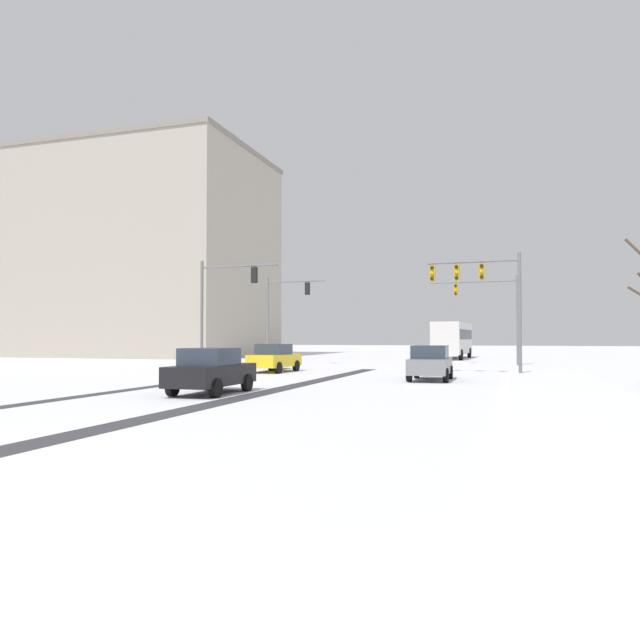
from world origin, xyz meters
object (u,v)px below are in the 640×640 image
at_px(traffic_signal_near_right, 482,286).
at_px(traffic_signal_far_left, 283,306).
at_px(traffic_signal_far_right, 492,304).
at_px(office_building_far_left_block, 131,257).
at_px(car_yellow_cab_lead, 274,358).
at_px(bus_oncoming, 453,338).
at_px(car_grey_second, 430,363).
at_px(traffic_signal_near_left, 222,297).
at_px(car_black_third, 211,371).

height_order(traffic_signal_near_right, traffic_signal_far_left, same).
xyz_separation_m(traffic_signal_far_right, traffic_signal_far_left, (-14.80, -4.11, -0.11)).
relative_size(traffic_signal_far_right, office_building_far_left_block, 0.23).
relative_size(car_yellow_cab_lead, bus_oncoming, 0.38).
relative_size(traffic_signal_near_right, car_grey_second, 1.57).
relative_size(traffic_signal_far_right, car_yellow_cab_lead, 1.56).
relative_size(car_yellow_cab_lead, car_grey_second, 1.01).
height_order(traffic_signal_far_left, office_building_far_left_block, office_building_far_left_block).
distance_m(traffic_signal_near_left, office_building_far_left_block, 35.42).
relative_size(car_grey_second, car_black_third, 1.00).
bearing_deg(bus_oncoming, traffic_signal_far_left, -123.09).
height_order(traffic_signal_near_left, office_building_far_left_block, office_building_far_left_block).
xyz_separation_m(car_black_third, office_building_far_left_block, (-29.86, 37.56, 10.08)).
xyz_separation_m(car_black_third, bus_oncoming, (4.85, 38.86, 1.18)).
relative_size(traffic_signal_near_right, traffic_signal_near_left, 1.00).
bearing_deg(traffic_signal_near_left, bus_oncoming, 67.97).
height_order(traffic_signal_far_left, bus_oncoming, traffic_signal_far_left).
xyz_separation_m(traffic_signal_far_left, car_grey_second, (12.49, -13.18, -3.52)).
bearing_deg(car_grey_second, car_yellow_cab_lead, 156.88).
relative_size(traffic_signal_far_left, traffic_signal_near_left, 1.00).
height_order(traffic_signal_far_left, car_black_third, traffic_signal_far_left).
relative_size(traffic_signal_far_right, traffic_signal_far_left, 1.00).
relative_size(traffic_signal_near_left, car_black_third, 1.57).
bearing_deg(traffic_signal_near_left, car_grey_second, -14.56).
relative_size(traffic_signal_near_right, car_black_third, 1.57).
bearing_deg(car_yellow_cab_lead, car_grey_second, -23.12).
bearing_deg(office_building_far_left_block, bus_oncoming, 2.15).
bearing_deg(traffic_signal_far_left, bus_oncoming, 56.91).
height_order(traffic_signal_far_right, car_yellow_cab_lead, traffic_signal_far_right).
bearing_deg(traffic_signal_far_left, traffic_signal_near_right, -28.47).
height_order(car_yellow_cab_lead, car_black_third, same).
relative_size(bus_oncoming, office_building_far_left_block, 0.39).
relative_size(traffic_signal_far_right, traffic_signal_near_right, 1.00).
bearing_deg(traffic_signal_near_left, car_yellow_cab_lead, 14.89).
xyz_separation_m(traffic_signal_near_right, car_yellow_cab_lead, (-11.54, -1.23, -3.94)).
bearing_deg(car_yellow_cab_lead, bus_oncoming, 73.26).
xyz_separation_m(traffic_signal_near_right, bus_oncoming, (-3.80, 24.51, -2.76)).
height_order(car_black_third, office_building_far_left_block, office_building_far_left_block).
xyz_separation_m(traffic_signal_far_left, bus_oncoming, (10.81, 16.59, -2.34)).
bearing_deg(office_building_far_left_block, traffic_signal_near_left, -46.49).
relative_size(traffic_signal_far_left, car_grey_second, 1.57).
height_order(traffic_signal_near_right, traffic_signal_near_left, same).
distance_m(car_yellow_cab_lead, car_grey_second, 10.24).
distance_m(traffic_signal_near_right, bus_oncoming, 24.96).
bearing_deg(car_grey_second, traffic_signal_near_left, 165.44).
distance_m(traffic_signal_near_left, car_black_third, 14.11).
bearing_deg(car_black_third, traffic_signal_near_right, 58.93).
relative_size(traffic_signal_near_left, office_building_far_left_block, 0.23).
xyz_separation_m(traffic_signal_near_left, office_building_far_left_block, (-23.96, 25.24, 6.55)).
height_order(traffic_signal_far_left, car_grey_second, traffic_signal_far_left).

